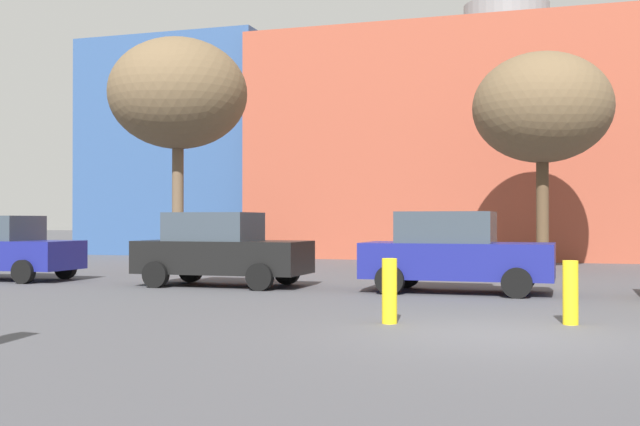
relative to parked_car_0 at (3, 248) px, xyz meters
name	(u,v)px	position (x,y,z in m)	size (l,w,h in m)	color
ground_plane	(500,335)	(13.86, -6.40, -0.88)	(200.00, 200.00, 0.00)	#47474C
building_backdrop	(506,148)	(11.94, 20.42, 4.20)	(39.69, 13.36, 11.88)	#9E4733
parked_car_0	(3,248)	(0.00, 0.00, 0.00)	(4.06, 1.99, 1.76)	navy
parked_car_1	(221,249)	(6.52, 0.00, 0.04)	(4.23, 2.07, 1.83)	black
parked_car_2	(455,252)	(12.32, 0.00, 0.04)	(4.23, 2.07, 1.83)	navy
bare_tree_1	(542,108)	(13.96, 8.80, 4.42)	(4.52, 4.52, 7.13)	brown
bare_tree_2	(178,94)	(2.57, 5.22, 4.89)	(4.53, 4.53, 7.61)	brown
bollard_yellow_0	(389,291)	(12.08, -5.70, -0.36)	(0.24, 0.24, 1.03)	yellow
bollard_yellow_1	(570,293)	(14.82, -4.97, -0.37)	(0.24, 0.24, 1.00)	yellow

